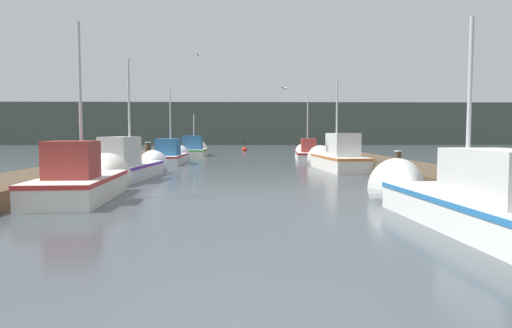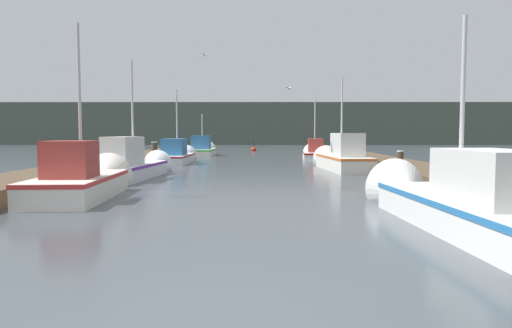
% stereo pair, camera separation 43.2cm
% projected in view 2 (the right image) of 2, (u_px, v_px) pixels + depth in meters
% --- Properties ---
extents(dock_left, '(2.50, 40.00, 0.44)m').
position_uv_depth(dock_left, '(99.00, 167.00, 19.86)').
color(dock_left, '#4C3D2B').
rests_on(dock_left, ground_plane).
extents(dock_right, '(2.50, 40.00, 0.44)m').
position_uv_depth(dock_right, '(399.00, 167.00, 19.78)').
color(dock_right, '#4C3D2B').
rests_on(dock_right, ground_plane).
extents(distant_shore_ridge, '(120.00, 16.00, 6.06)m').
position_uv_depth(distant_shore_ridge, '(256.00, 125.00, 72.35)').
color(distant_shore_ridge, '#424C42').
rests_on(distant_shore_ridge, ground_plane).
extents(fishing_boat_0, '(1.94, 6.39, 4.29)m').
position_uv_depth(fishing_boat_0, '(450.00, 199.00, 8.72)').
color(fishing_boat_0, silver).
rests_on(fishing_boat_0, ground_plane).
extents(fishing_boat_1, '(1.88, 5.09, 5.03)m').
position_uv_depth(fishing_boat_1, '(85.00, 180.00, 12.40)').
color(fishing_boat_1, silver).
rests_on(fishing_boat_1, ground_plane).
extents(fishing_boat_2, '(1.83, 6.21, 4.85)m').
position_uv_depth(fishing_boat_2, '(135.00, 165.00, 17.44)').
color(fishing_boat_2, silver).
rests_on(fishing_boat_2, ground_plane).
extents(fishing_boat_3, '(1.93, 6.17, 4.63)m').
position_uv_depth(fishing_boat_3, '(341.00, 158.00, 21.40)').
color(fishing_boat_3, silver).
rests_on(fishing_boat_3, ground_plane).
extents(fishing_boat_4, '(1.51, 5.80, 4.62)m').
position_uv_depth(fishing_boat_4, '(178.00, 155.00, 26.33)').
color(fishing_boat_4, silver).
rests_on(fishing_boat_4, ground_plane).
extents(fishing_boat_5, '(1.97, 6.60, 4.49)m').
position_uv_depth(fishing_boat_5, '(314.00, 153.00, 30.47)').
color(fishing_boat_5, silver).
rests_on(fishing_boat_5, ground_plane).
extents(fishing_boat_6, '(1.85, 5.24, 3.77)m').
position_uv_depth(fishing_boat_6, '(203.00, 149.00, 35.25)').
color(fishing_boat_6, silver).
rests_on(fishing_boat_6, ground_plane).
extents(mooring_piling_0, '(0.34, 0.34, 0.97)m').
position_uv_depth(mooring_piling_0, '(194.00, 147.00, 40.64)').
color(mooring_piling_0, '#473523').
rests_on(mooring_piling_0, ground_plane).
extents(mooring_piling_1, '(0.24, 0.24, 1.11)m').
position_uv_depth(mooring_piling_1, '(400.00, 167.00, 15.55)').
color(mooring_piling_1, '#473523').
rests_on(mooring_piling_1, ground_plane).
extents(mooring_piling_2, '(0.23, 0.23, 1.01)m').
position_uv_depth(mooring_piling_2, '(154.00, 155.00, 25.22)').
color(mooring_piling_2, '#473523').
rests_on(mooring_piling_2, ground_plane).
extents(mooring_piling_3, '(0.33, 0.33, 1.23)m').
position_uv_depth(mooring_piling_3, '(155.00, 153.00, 24.53)').
color(mooring_piling_3, '#473523').
rests_on(mooring_piling_3, ground_plane).
extents(channel_buoy, '(0.49, 0.49, 0.99)m').
position_uv_depth(channel_buoy, '(254.00, 150.00, 42.92)').
color(channel_buoy, red).
rests_on(channel_buoy, ground_plane).
extents(seagull_lead, '(0.40, 0.52, 0.12)m').
position_uv_depth(seagull_lead, '(289.00, 88.00, 20.65)').
color(seagull_lead, white).
extents(seagull_1, '(0.31, 0.56, 0.12)m').
position_uv_depth(seagull_1, '(205.00, 55.00, 24.88)').
color(seagull_1, white).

